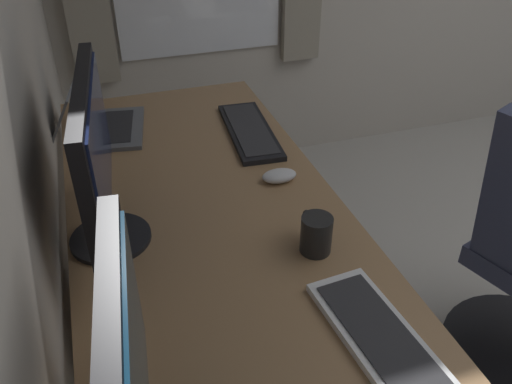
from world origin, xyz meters
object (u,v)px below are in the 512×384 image
object	(u,v)px
keyboard_spare	(388,347)
coffee_mug	(316,234)
keyboard_main	(250,131)
drawer_pedestal	(222,359)
monitor_primary	(96,156)
laptop_leftmost	(94,120)
mouse_main	(279,176)

from	to	relation	value
keyboard_spare	coffee_mug	xyz separation A→B (m)	(0.33, 0.01, 0.04)
keyboard_main	keyboard_spare	world-z (taller)	same
keyboard_main	coffee_mug	bearing A→B (deg)	176.81
drawer_pedestal	monitor_primary	xyz separation A→B (m)	(0.14, 0.23, 0.62)
drawer_pedestal	coffee_mug	distance (m)	0.49
keyboard_spare	drawer_pedestal	bearing A→B (deg)	33.26
drawer_pedestal	keyboard_spare	xyz separation A→B (m)	(-0.38, -0.25, 0.39)
drawer_pedestal	keyboard_spare	world-z (taller)	keyboard_spare
drawer_pedestal	monitor_primary	world-z (taller)	monitor_primary
keyboard_main	drawer_pedestal	bearing A→B (deg)	154.86
drawer_pedestal	keyboard_spare	bearing A→B (deg)	-146.74
monitor_primary	laptop_leftmost	distance (m)	0.64
keyboard_spare	mouse_main	xyz separation A→B (m)	(0.65, -0.01, 0.01)
mouse_main	keyboard_main	bearing A→B (deg)	-1.59
laptop_leftmost	drawer_pedestal	bearing A→B (deg)	-163.42
monitor_primary	laptop_leftmost	size ratio (longest dim) A/B	1.51
drawer_pedestal	mouse_main	size ratio (longest dim) A/B	6.68
keyboard_main	coffee_mug	xyz separation A→B (m)	(-0.63, 0.04, 0.04)
keyboard_main	mouse_main	size ratio (longest dim) A/B	4.13
keyboard_main	laptop_leftmost	bearing A→B (deg)	70.30
monitor_primary	coffee_mug	xyz separation A→B (m)	(-0.19, -0.47, -0.19)
coffee_mug	monitor_primary	bearing A→B (deg)	67.40
keyboard_main	coffee_mug	world-z (taller)	coffee_mug
drawer_pedestal	mouse_main	distance (m)	0.55
keyboard_spare	laptop_leftmost	bearing A→B (deg)	22.65
laptop_leftmost	coffee_mug	world-z (taller)	laptop_leftmost
drawer_pedestal	laptop_leftmost	distance (m)	0.90
keyboard_spare	mouse_main	bearing A→B (deg)	-1.30
coffee_mug	mouse_main	bearing A→B (deg)	-4.74
keyboard_spare	coffee_mug	distance (m)	0.33
laptop_leftmost	coffee_mug	xyz separation A→B (m)	(-0.81, -0.46, 0.00)
keyboard_main	keyboard_spare	xyz separation A→B (m)	(-0.96, 0.02, 0.00)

